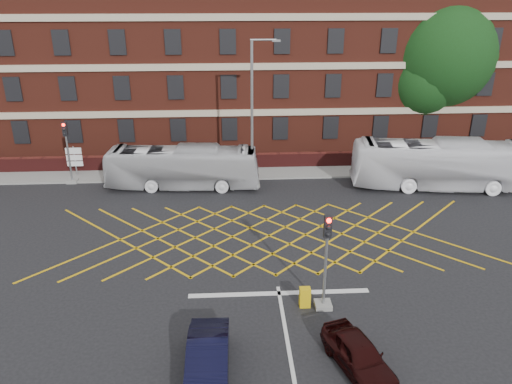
{
  "coord_description": "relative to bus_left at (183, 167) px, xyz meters",
  "views": [
    {
      "loc": [
        -2.07,
        -22.06,
        12.58
      ],
      "look_at": [
        -0.74,
        1.5,
        2.81
      ],
      "focal_mm": 35.0,
      "sensor_mm": 36.0,
      "label": 1
    }
  ],
  "objects": [
    {
      "name": "car_maroon",
      "position": [
        7.5,
        -17.76,
        -0.8
      ],
      "size": [
        2.44,
        3.82,
        1.21
      ],
      "primitive_type": "imported",
      "rotation": [
        0.0,
        0.0,
        0.31
      ],
      "color": "black",
      "rests_on": "ground"
    },
    {
      "name": "bus_left",
      "position": [
        0.0,
        0.0,
        0.0
      ],
      "size": [
        10.27,
        3.06,
        2.82
      ],
      "primitive_type": "imported",
      "rotation": [
        0.0,
        0.0,
        1.5
      ],
      "color": "#BABABF",
      "rests_on": "ground"
    },
    {
      "name": "far_pavement",
      "position": [
        5.19,
        2.54,
        -1.35
      ],
      "size": [
        60.0,
        3.0,
        0.12
      ],
      "primitive_type": "cube",
      "color": "slate",
      "rests_on": "ground"
    },
    {
      "name": "utility_cabinet",
      "position": [
        6.17,
        -13.95,
        -0.97
      ],
      "size": [
        0.45,
        0.35,
        0.88
      ],
      "primitive_type": "cube",
      "color": "gold",
      "rests_on": "ground"
    },
    {
      "name": "direction_signs",
      "position": [
        -7.79,
        2.48,
        -0.03
      ],
      "size": [
        1.1,
        0.16,
        2.2
      ],
      "color": "gray",
      "rests_on": "ground"
    },
    {
      "name": "stop_line",
      "position": [
        5.19,
        -12.96,
        -1.4
      ],
      "size": [
        8.0,
        0.3,
        0.02
      ],
      "primitive_type": "cube",
      "color": "silver",
      "rests_on": "ground"
    },
    {
      "name": "bus_right",
      "position": [
        17.16,
        -1.05,
        0.22
      ],
      "size": [
        11.96,
        4.21,
        3.26
      ],
      "primitive_type": "imported",
      "rotation": [
        0.0,
        0.0,
        1.44
      ],
      "color": "white",
      "rests_on": "ground"
    },
    {
      "name": "street_lamp",
      "position": [
        4.69,
        -0.01,
        1.95
      ],
      "size": [
        2.25,
        1.0,
        9.6
      ],
      "color": "slate",
      "rests_on": "ground"
    },
    {
      "name": "traffic_light_near",
      "position": [
        6.95,
        -14.06,
        0.35
      ],
      "size": [
        0.7,
        0.7,
        4.27
      ],
      "color": "slate",
      "rests_on": "ground"
    },
    {
      "name": "box_junction_hatching",
      "position": [
        5.19,
        -7.46,
        -1.4
      ],
      "size": [
        8.22,
        8.22,
        0.02
      ],
      "primitive_type": "cube",
      "rotation": [
        0.0,
        0.0,
        0.79
      ],
      "color": "#CC990C",
      "rests_on": "ground"
    },
    {
      "name": "boundary_wall",
      "position": [
        5.19,
        3.54,
        -0.86
      ],
      "size": [
        56.0,
        0.5,
        1.1
      ],
      "primitive_type": "cube",
      "color": "#471413",
      "rests_on": "ground"
    },
    {
      "name": "ground",
      "position": [
        5.19,
        -9.46,
        -1.41
      ],
      "size": [
        120.0,
        120.0,
        0.0
      ],
      "primitive_type": "plane",
      "color": "black",
      "rests_on": "ground"
    },
    {
      "name": "deciduous_tree",
      "position": [
        20.11,
        8.91,
        5.49
      ],
      "size": [
        8.92,
        8.92,
        11.97
      ],
      "color": "black",
      "rests_on": "ground"
    },
    {
      "name": "victorian_building",
      "position": [
        5.43,
        12.54,
        6.42
      ],
      "size": [
        51.0,
        12.17,
        20.4
      ],
      "color": "#5E2318",
      "rests_on": "ground"
    },
    {
      "name": "car_navy",
      "position": [
        2.23,
        -17.85,
        -0.74
      ],
      "size": [
        1.5,
        4.13,
        1.35
      ],
      "primitive_type": "imported",
      "rotation": [
        0.0,
        0.0,
        -0.02
      ],
      "color": "black",
      "rests_on": "ground"
    },
    {
      "name": "traffic_light_far",
      "position": [
        -7.75,
        1.25,
        0.35
      ],
      "size": [
        0.7,
        0.7,
        4.27
      ],
      "color": "slate",
      "rests_on": "ground"
    }
  ]
}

